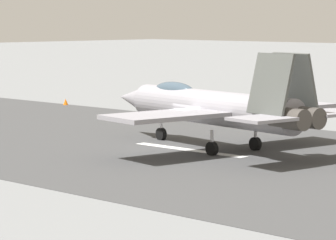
{
  "coord_description": "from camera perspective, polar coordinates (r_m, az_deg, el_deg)",
  "views": [
    {
      "loc": [
        -34.84,
        37.54,
        7.39
      ],
      "look_at": [
        -2.75,
        3.94,
        2.2
      ],
      "focal_mm": 97.03,
      "sensor_mm": 36.0,
      "label": 1
    }
  ],
  "objects": [
    {
      "name": "marker_cone_mid",
      "position": [
        64.72,
        4.87,
        0.04
      ],
      "size": [
        0.44,
        0.44,
        0.55
      ],
      "primitive_type": "cone",
      "color": "orange",
      "rests_on": "ground"
    },
    {
      "name": "runway_strip",
      "position": [
        51.73,
        0.82,
        -1.83
      ],
      "size": [
        240.0,
        26.0,
        0.02
      ],
      "color": "#3F3F40",
      "rests_on": "ground"
    },
    {
      "name": "fighter_jet",
      "position": [
        51.48,
        2.81,
        0.85
      ],
      "size": [
        17.62,
        15.12,
        5.65
      ],
      "color": "gray",
      "rests_on": "ground"
    },
    {
      "name": "crew_person",
      "position": [
        66.63,
        0.74,
        0.71
      ],
      "size": [
        0.44,
        0.64,
        1.62
      ],
      "color": "#1E2338",
      "rests_on": "ground"
    },
    {
      "name": "marker_cone_far",
      "position": [
        78.59,
        -6.45,
        1.14
      ],
      "size": [
        0.44,
        0.44,
        0.55
      ],
      "primitive_type": "cone",
      "color": "orange",
      "rests_on": "ground"
    },
    {
      "name": "ground_plane",
      "position": [
        51.75,
        0.81,
        -1.84
      ],
      "size": [
        400.0,
        400.0,
        0.0
      ],
      "primitive_type": "plane",
      "color": "slate"
    }
  ]
}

